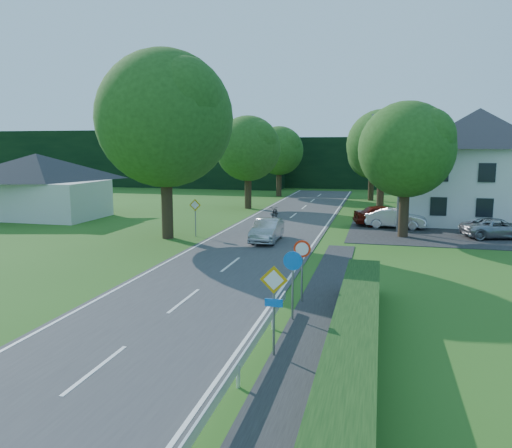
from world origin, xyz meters
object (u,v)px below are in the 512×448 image
(streetlight, at_px, (398,166))
(motorcycle, at_px, (275,212))
(parked_car_red, at_px, (384,215))
(parked_car_silver_b, at_px, (498,228))
(parked_car_silver_a, at_px, (396,218))
(moving_car, at_px, (267,230))
(parasol, at_px, (465,213))

(streetlight, height_order, motorcycle, streetlight)
(parked_car_red, bearing_deg, streetlight, 179.34)
(parked_car_red, distance_m, parked_car_silver_b, 7.80)
(motorcycle, xyz_separation_m, parked_car_silver_a, (9.34, -2.75, 0.22))
(parked_car_silver_b, bearing_deg, parked_car_red, 48.91)
(parked_car_silver_a, distance_m, parked_car_silver_b, 6.65)
(streetlight, xyz_separation_m, parked_car_silver_a, (0.07, 1.41, -3.74))
(moving_car, relative_size, parked_car_red, 0.94)
(parasol, bearing_deg, streetlight, -137.96)
(parked_car_red, xyz_separation_m, parked_car_silver_b, (6.98, -3.48, -0.13))
(motorcycle, distance_m, parked_car_silver_a, 9.74)
(streetlight, distance_m, parked_car_red, 4.46)
(parked_car_silver_a, bearing_deg, parked_car_silver_b, -106.09)
(motorcycle, bearing_deg, streetlight, -23.79)
(moving_car, relative_size, parked_car_silver_a, 0.99)
(streetlight, xyz_separation_m, parasol, (5.14, 4.63, -3.57))
(parasol, bearing_deg, motorcycle, -178.11)
(parked_car_silver_b, bearing_deg, parasol, -3.44)
(motorcycle, bearing_deg, parasol, 2.28)
(moving_car, xyz_separation_m, parasol, (12.81, 10.33, 0.17))
(streetlight, xyz_separation_m, parked_car_silver_b, (6.26, -1.05, -3.80))
(parasol, bearing_deg, parked_car_silver_b, -78.89)
(parked_car_silver_b, xyz_separation_m, parasol, (-1.12, 5.69, 0.23))
(parked_car_silver_b, distance_m, parasol, 5.80)
(streetlight, xyz_separation_m, moving_car, (-7.67, -5.69, -3.75))
(parked_car_red, bearing_deg, parked_car_silver_a, -159.40)
(streetlight, distance_m, parasol, 7.79)
(parked_car_red, xyz_separation_m, parasol, (5.86, 2.20, 0.10))
(streetlight, distance_m, motorcycle, 10.90)
(parked_car_silver_a, height_order, parked_car_silver_b, parked_car_silver_a)
(moving_car, bearing_deg, parasol, 37.91)
(moving_car, xyz_separation_m, parked_car_silver_a, (7.75, 7.10, 0.01))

